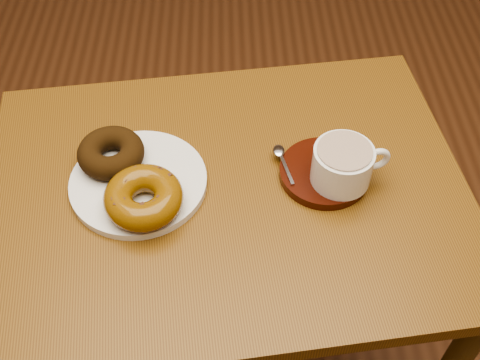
{
  "coord_description": "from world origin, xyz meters",
  "views": [
    {
      "loc": [
        0.22,
        -0.8,
        1.54
      ],
      "look_at": [
        0.24,
        -0.15,
        0.78
      ],
      "focal_mm": 45.0,
      "sensor_mm": 36.0,
      "label": 1
    }
  ],
  "objects_px": {
    "saucer": "(324,173)",
    "coffee_cup": "(343,164)",
    "donut_plate": "(139,182)",
    "cafe_table": "(229,230)"
  },
  "relations": [
    {
      "from": "donut_plate",
      "to": "saucer",
      "type": "distance_m",
      "value": 0.32
    },
    {
      "from": "saucer",
      "to": "donut_plate",
      "type": "bearing_deg",
      "value": -177.78
    },
    {
      "from": "saucer",
      "to": "coffee_cup",
      "type": "relative_size",
      "value": 1.17
    },
    {
      "from": "donut_plate",
      "to": "saucer",
      "type": "relative_size",
      "value": 1.51
    },
    {
      "from": "cafe_table",
      "to": "saucer",
      "type": "relative_size",
      "value": 5.7
    },
    {
      "from": "donut_plate",
      "to": "saucer",
      "type": "bearing_deg",
      "value": 2.22
    },
    {
      "from": "saucer",
      "to": "coffee_cup",
      "type": "height_order",
      "value": "coffee_cup"
    },
    {
      "from": "cafe_table",
      "to": "saucer",
      "type": "xyz_separation_m",
      "value": [
        0.16,
        0.02,
        0.13
      ]
    },
    {
      "from": "saucer",
      "to": "coffee_cup",
      "type": "xyz_separation_m",
      "value": [
        0.02,
        -0.02,
        0.04
      ]
    },
    {
      "from": "donut_plate",
      "to": "coffee_cup",
      "type": "xyz_separation_m",
      "value": [
        0.34,
        -0.01,
        0.04
      ]
    }
  ]
}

